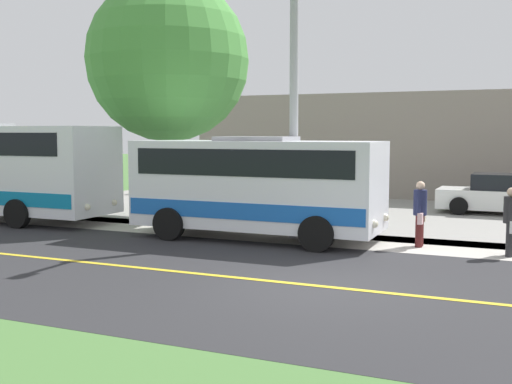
{
  "coord_description": "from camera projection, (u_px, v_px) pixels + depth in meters",
  "views": [
    {
      "loc": [
        11.22,
        3.61,
        2.93
      ],
      "look_at": [
        -3.5,
        -2.78,
        1.4
      ],
      "focal_mm": 43.88,
      "sensor_mm": 36.0,
      "label": 1
    }
  ],
  "objects": [
    {
      "name": "ground_plane",
      "position": [
        316.0,
        286.0,
        11.96
      ],
      "size": [
        120.0,
        120.0,
        0.0
      ],
      "primitive_type": "plane",
      "color": "#477238"
    },
    {
      "name": "road_surface",
      "position": [
        316.0,
        286.0,
        11.96
      ],
      "size": [
        8.0,
        100.0,
        0.01
      ],
      "primitive_type": "cube",
      "color": "#28282B",
      "rests_on": "ground"
    },
    {
      "name": "sidewalk",
      "position": [
        377.0,
        242.0,
        16.71
      ],
      "size": [
        2.4,
        100.0,
        0.01
      ],
      "primitive_type": "cube",
      "color": "#B2ADA3",
      "rests_on": "ground"
    },
    {
      "name": "parking_lot_surface",
      "position": [
        506.0,
        216.0,
        22.09
      ],
      "size": [
        14.0,
        36.0,
        0.01
      ],
      "primitive_type": "cube",
      "color": "gray",
      "rests_on": "ground"
    },
    {
      "name": "road_centre_line",
      "position": [
        316.0,
        286.0,
        11.96
      ],
      "size": [
        0.16,
        100.0,
        0.0
      ],
      "primitive_type": "cube",
      "color": "gold",
      "rests_on": "ground"
    },
    {
      "name": "shuttle_bus_front",
      "position": [
        257.0,
        183.0,
        17.14
      ],
      "size": [
        2.57,
        6.92,
        2.82
      ],
      "color": "white",
      "rests_on": "ground"
    },
    {
      "name": "pedestrian_with_bags",
      "position": [
        511.0,
        220.0,
        14.78
      ],
      "size": [
        0.72,
        0.34,
        1.64
      ],
      "color": "#262628",
      "rests_on": "ground"
    },
    {
      "name": "pedestrian_waiting",
      "position": [
        420.0,
        212.0,
        16.0
      ],
      "size": [
        0.72,
        0.34,
        1.69
      ],
      "color": "#4C1919",
      "rests_on": "ground"
    },
    {
      "name": "street_light_pole",
      "position": [
        292.0,
        92.0,
        16.93
      ],
      "size": [
        1.97,
        0.24,
        7.24
      ],
      "color": "#9E9EA3",
      "rests_on": "ground"
    },
    {
      "name": "parked_car_near",
      "position": [
        503.0,
        195.0,
        22.45
      ],
      "size": [
        2.08,
        4.43,
        1.45
      ],
      "color": "white",
      "rests_on": "ground"
    },
    {
      "name": "tree_curbside",
      "position": [
        168.0,
        60.0,
        21.28
      ],
      "size": [
        5.55,
        5.55,
        8.16
      ],
      "color": "#4C3826",
      "rests_on": "ground"
    },
    {
      "name": "commercial_building",
      "position": [
        425.0,
        144.0,
        31.74
      ],
      "size": [
        10.0,
        20.59,
        4.7
      ],
      "primitive_type": "cube",
      "color": "gray",
      "rests_on": "ground"
    }
  ]
}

